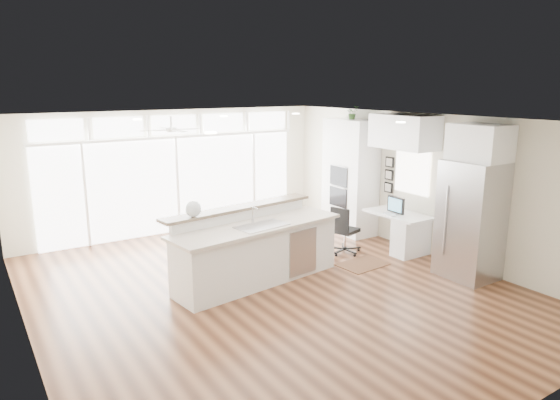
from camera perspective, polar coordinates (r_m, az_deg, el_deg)
floor at (r=8.18m, az=-0.97°, el=-10.20°), size 7.00×8.00×0.02m
ceiling at (r=7.54m, az=-1.05°, el=9.10°), size 7.00×8.00×0.02m
wall_back at (r=11.27m, az=-11.88°, el=3.21°), size 7.00×0.04×2.70m
wall_front at (r=5.00m, az=24.54°, el=-10.11°), size 7.00×0.04×2.70m
wall_left at (r=6.66m, az=-27.56°, el=-4.76°), size 0.04×8.00×2.70m
wall_right at (r=10.01m, az=16.25°, el=1.75°), size 0.04×8.00×2.70m
glass_wall at (r=11.27m, az=-11.70°, el=1.66°), size 5.80×0.06×2.08m
transom_row at (r=11.09m, az=-12.01°, el=8.41°), size 5.90×0.06×0.40m
desk_window at (r=10.14m, az=14.89°, el=3.12°), size 0.04×0.85×0.85m
ceiling_fan at (r=9.84m, az=-12.34°, el=8.43°), size 1.16×1.16×0.32m
recessed_lights at (r=7.71m, az=-1.85°, el=9.03°), size 3.40×3.00×0.02m
oven_cabinet at (r=11.04m, az=8.03°, el=2.63°), size 0.64×1.20×2.50m
desk_nook at (r=10.16m, az=13.25°, el=-3.55°), size 0.72×1.30×0.76m
upper_cabinets at (r=9.82m, az=14.01°, el=7.58°), size 0.64×1.30×0.64m
refrigerator at (r=8.97m, az=20.96°, el=-2.16°), size 0.76×0.90×2.00m
fridge_cabinet at (r=8.79m, az=21.88°, el=6.11°), size 0.64×0.90×0.60m
framed_photos at (r=10.58m, az=12.37°, el=2.83°), size 0.06×0.22×0.80m
kitchen_island at (r=8.28m, az=-2.59°, el=-5.38°), size 3.16×1.54×1.21m
rug at (r=9.34m, az=9.40°, el=-7.27°), size 0.91×0.69×0.01m
office_chair at (r=9.80m, az=7.45°, el=-3.40°), size 0.60×0.57×0.93m
fishbowl at (r=7.88m, az=-9.89°, el=-0.98°), size 0.26×0.26×0.26m
monitor at (r=9.96m, az=13.10°, el=-0.54°), size 0.09×0.43×0.36m
keyboard at (r=9.88m, az=12.36°, el=-1.63°), size 0.15×0.33×0.02m
potted_plant at (r=10.88m, az=8.26°, el=9.69°), size 0.27×0.29×0.22m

